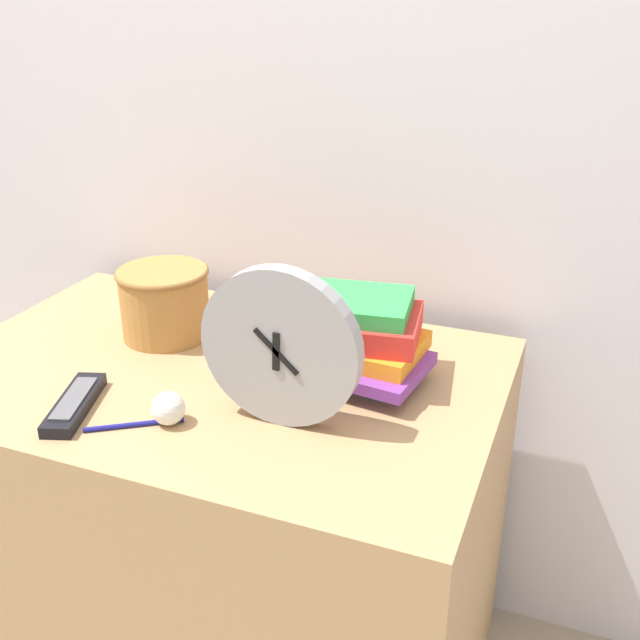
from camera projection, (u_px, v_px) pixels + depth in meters
wall_back at (300, 74)px, 1.48m from camera, size 6.00×0.04×2.40m
desk at (226, 533)px, 1.48m from camera, size 1.00×0.66×0.74m
desk_clock at (280, 348)px, 1.12m from camera, size 0.26×0.03×0.26m
book_stack at (357, 337)px, 1.28m from camera, size 0.25×0.21×0.15m
basket at (164, 300)px, 1.44m from camera, size 0.18×0.18×0.14m
tv_remote at (75, 404)px, 1.20m from camera, size 0.10×0.18×0.02m
crumpled_paper_ball at (168, 408)px, 1.16m from camera, size 0.05×0.05×0.05m
pen at (134, 425)px, 1.16m from camera, size 0.13×0.09×0.01m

